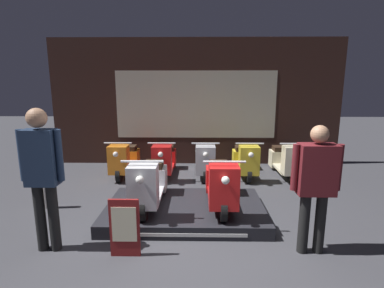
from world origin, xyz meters
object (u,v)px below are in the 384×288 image
scooter_display_left (149,184)px  scooter_backrow_2 (205,160)px  scooter_backrow_0 (125,160)px  person_right_browsing (316,179)px  scooter_backrow_1 (165,160)px  street_bollard (45,185)px  scooter_backrow_3 (245,160)px  scooter_backrow_4 (285,161)px  person_left_browsing (42,170)px  price_sign_board (125,228)px  scooter_display_right (221,184)px

scooter_display_left → scooter_backrow_2: 2.39m
scooter_display_left → scooter_backrow_2: bearing=67.0°
scooter_backrow_0 → person_right_browsing: size_ratio=0.93×
scooter_display_left → scooter_backrow_1: scooter_display_left is taller
scooter_backrow_2 → person_right_browsing: person_right_browsing is taller
scooter_backrow_1 → street_bollard: (-1.82, -1.90, 0.06)m
scooter_backrow_2 → street_bollard: size_ratio=1.80×
scooter_backrow_3 → scooter_backrow_4: (0.92, 0.00, 0.00)m
scooter_backrow_3 → person_left_browsing: bearing=-133.4°
price_sign_board → street_bollard: bearing=140.1°
scooter_backrow_0 → scooter_backrow_3: same height
scooter_backrow_1 → price_sign_board: scooter_backrow_1 is taller
scooter_backrow_0 → scooter_backrow_4: size_ratio=1.00×
person_right_browsing → street_bollard: (-4.01, 1.28, -0.54)m
scooter_display_left → scooter_backrow_4: bearing=38.3°
scooter_backrow_3 → scooter_backrow_4: bearing=0.0°
scooter_backrow_0 → scooter_backrow_2: 1.85m
scooter_backrow_3 → price_sign_board: size_ratio=2.03×
scooter_backrow_2 → street_bollard: scooter_backrow_2 is taller
price_sign_board → street_bollard: 2.20m
scooter_display_right → person_right_browsing: person_right_browsing is taller
scooter_display_left → scooter_backrow_3: scooter_display_left is taller
scooter_backrow_2 → scooter_backrow_4: 1.85m
scooter_backrow_1 → street_bollard: bearing=-133.9°
scooter_backrow_4 → scooter_backrow_3: bearing=180.0°
person_left_browsing → street_bollard: person_left_browsing is taller
scooter_display_left → scooter_backrow_3: bearing=49.8°
scooter_display_left → scooter_backrow_1: 2.20m
scooter_display_right → price_sign_board: size_ratio=2.03×
scooter_display_right → scooter_backrow_4: size_ratio=1.00×
scooter_display_left → person_right_browsing: 2.44m
scooter_backrow_4 → person_right_browsing: size_ratio=0.93×
scooter_display_left → scooter_backrow_2: size_ratio=1.00×
scooter_display_right → street_bollard: bearing=174.2°
scooter_backrow_4 → street_bollard: size_ratio=1.80×
scooter_backrow_0 → scooter_backrow_3: (2.77, 0.00, 0.00)m
scooter_backrow_4 → person_right_browsing: person_right_browsing is taller
scooter_backrow_1 → price_sign_board: bearing=-92.3°
scooter_display_right → person_right_browsing: 1.51m
person_right_browsing → scooter_backrow_0: bearing=134.5°
scooter_backrow_3 → price_sign_board: 3.86m
scooter_backrow_4 → person_left_browsing: 5.10m
scooter_display_left → person_left_browsing: bearing=-139.4°
scooter_backrow_1 → scooter_backrow_3: bearing=0.0°
scooter_backrow_3 → price_sign_board: (-1.98, -3.31, 0.02)m
scooter_display_left → price_sign_board: (-0.13, -1.11, -0.18)m
scooter_backrow_2 → scooter_backrow_4: size_ratio=1.00×
person_left_browsing → scooter_display_right: bearing=23.4°
scooter_backrow_3 → scooter_display_right: bearing=-108.4°
scooter_display_left → scooter_backrow_3: size_ratio=1.00×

